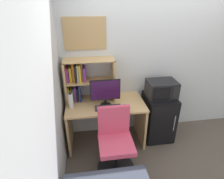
{
  "coord_description": "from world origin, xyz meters",
  "views": [
    {
      "loc": [
        -1.21,
        -2.86,
        2.26
      ],
      "look_at": [
        -0.83,
        -0.37,
        1.02
      ],
      "focal_mm": 29.78,
      "sensor_mm": 36.0,
      "label": 1
    }
  ],
  "objects_px": {
    "keyboard": "(108,108)",
    "computer_mouse": "(125,106)",
    "monitor": "(105,92)",
    "microwave": "(162,89)",
    "water_bottle": "(71,101)",
    "wall_corkboard": "(85,34)",
    "desk_chair": "(115,144)",
    "hutch_bookshelf": "(82,79)",
    "mini_fridge": "(158,117)"
  },
  "relations": [
    {
      "from": "keyboard",
      "to": "computer_mouse",
      "type": "distance_m",
      "value": 0.26
    },
    {
      "from": "monitor",
      "to": "microwave",
      "type": "relative_size",
      "value": 0.98
    },
    {
      "from": "water_bottle",
      "to": "wall_corkboard",
      "type": "distance_m",
      "value": 1.01
    },
    {
      "from": "monitor",
      "to": "desk_chair",
      "type": "distance_m",
      "value": 0.77
    },
    {
      "from": "hutch_bookshelf",
      "to": "mini_fridge",
      "type": "relative_size",
      "value": 0.96
    },
    {
      "from": "wall_corkboard",
      "to": "computer_mouse",
      "type": "bearing_deg",
      "value": -41.66
    },
    {
      "from": "hutch_bookshelf",
      "to": "computer_mouse",
      "type": "bearing_deg",
      "value": -29.67
    },
    {
      "from": "monitor",
      "to": "microwave",
      "type": "distance_m",
      "value": 0.94
    },
    {
      "from": "water_bottle",
      "to": "mini_fridge",
      "type": "relative_size",
      "value": 0.31
    },
    {
      "from": "hutch_bookshelf",
      "to": "desk_chair",
      "type": "xyz_separation_m",
      "value": [
        0.41,
        -0.74,
        -0.72
      ]
    },
    {
      "from": "hutch_bookshelf",
      "to": "microwave",
      "type": "relative_size",
      "value": 1.67
    },
    {
      "from": "keyboard",
      "to": "water_bottle",
      "type": "relative_size",
      "value": 1.6
    },
    {
      "from": "water_bottle",
      "to": "mini_fridge",
      "type": "distance_m",
      "value": 1.53
    },
    {
      "from": "keyboard",
      "to": "microwave",
      "type": "height_order",
      "value": "microwave"
    },
    {
      "from": "monitor",
      "to": "mini_fridge",
      "type": "relative_size",
      "value": 0.56
    },
    {
      "from": "desk_chair",
      "to": "wall_corkboard",
      "type": "xyz_separation_m",
      "value": [
        -0.32,
        0.87,
        1.38
      ]
    },
    {
      "from": "keyboard",
      "to": "mini_fridge",
      "type": "distance_m",
      "value": 0.99
    },
    {
      "from": "mini_fridge",
      "to": "hutch_bookshelf",
      "type": "bearing_deg",
      "value": 172.27
    },
    {
      "from": "mini_fridge",
      "to": "desk_chair",
      "type": "bearing_deg",
      "value": -146.06
    },
    {
      "from": "desk_chair",
      "to": "wall_corkboard",
      "type": "bearing_deg",
      "value": 110.36
    },
    {
      "from": "hutch_bookshelf",
      "to": "computer_mouse",
      "type": "relative_size",
      "value": 7.12
    },
    {
      "from": "keyboard",
      "to": "computer_mouse",
      "type": "xyz_separation_m",
      "value": [
        0.26,
        -0.0,
        0.0
      ]
    },
    {
      "from": "keyboard",
      "to": "wall_corkboard",
      "type": "height_order",
      "value": "wall_corkboard"
    },
    {
      "from": "water_bottle",
      "to": "desk_chair",
      "type": "bearing_deg",
      "value": -39.95
    },
    {
      "from": "hutch_bookshelf",
      "to": "computer_mouse",
      "type": "xyz_separation_m",
      "value": [
        0.62,
        -0.36,
        -0.34
      ]
    },
    {
      "from": "hutch_bookshelf",
      "to": "computer_mouse",
      "type": "distance_m",
      "value": 0.79
    },
    {
      "from": "water_bottle",
      "to": "hutch_bookshelf",
      "type": "bearing_deg",
      "value": 52.38
    },
    {
      "from": "monitor",
      "to": "water_bottle",
      "type": "distance_m",
      "value": 0.53
    },
    {
      "from": "keyboard",
      "to": "water_bottle",
      "type": "xyz_separation_m",
      "value": [
        -0.55,
        0.11,
        0.11
      ]
    },
    {
      "from": "water_bottle",
      "to": "wall_corkboard",
      "type": "bearing_deg",
      "value": 53.4
    },
    {
      "from": "computer_mouse",
      "to": "mini_fridge",
      "type": "bearing_deg",
      "value": 16.15
    },
    {
      "from": "keyboard",
      "to": "computer_mouse",
      "type": "bearing_deg",
      "value": -1.07
    },
    {
      "from": "monitor",
      "to": "wall_corkboard",
      "type": "distance_m",
      "value": 0.91
    },
    {
      "from": "keyboard",
      "to": "computer_mouse",
      "type": "height_order",
      "value": "computer_mouse"
    },
    {
      "from": "computer_mouse",
      "to": "hutch_bookshelf",
      "type": "bearing_deg",
      "value": 150.33
    },
    {
      "from": "desk_chair",
      "to": "water_bottle",
      "type": "bearing_deg",
      "value": 140.05
    },
    {
      "from": "monitor",
      "to": "wall_corkboard",
      "type": "relative_size",
      "value": 0.72
    },
    {
      "from": "microwave",
      "to": "desk_chair",
      "type": "distance_m",
      "value": 1.16
    },
    {
      "from": "computer_mouse",
      "to": "water_bottle",
      "type": "height_order",
      "value": "water_bottle"
    },
    {
      "from": "water_bottle",
      "to": "microwave",
      "type": "bearing_deg",
      "value": 3.05
    },
    {
      "from": "microwave",
      "to": "desk_chair",
      "type": "xyz_separation_m",
      "value": [
        -0.85,
        -0.58,
        -0.53
      ]
    },
    {
      "from": "computer_mouse",
      "to": "microwave",
      "type": "xyz_separation_m",
      "value": [
        0.64,
        0.19,
        0.15
      ]
    },
    {
      "from": "computer_mouse",
      "to": "microwave",
      "type": "distance_m",
      "value": 0.68
    },
    {
      "from": "microwave",
      "to": "computer_mouse",
      "type": "bearing_deg",
      "value": -163.6
    },
    {
      "from": "water_bottle",
      "to": "wall_corkboard",
      "type": "relative_size",
      "value": 0.39
    },
    {
      "from": "computer_mouse",
      "to": "water_bottle",
      "type": "xyz_separation_m",
      "value": [
        -0.81,
        0.11,
        0.1
      ]
    },
    {
      "from": "hutch_bookshelf",
      "to": "monitor",
      "type": "bearing_deg",
      "value": -38.74
    },
    {
      "from": "monitor",
      "to": "computer_mouse",
      "type": "bearing_deg",
      "value": -17.05
    },
    {
      "from": "keyboard",
      "to": "mini_fridge",
      "type": "relative_size",
      "value": 0.49
    },
    {
      "from": "keyboard",
      "to": "monitor",
      "type": "bearing_deg",
      "value": 108.69
    }
  ]
}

